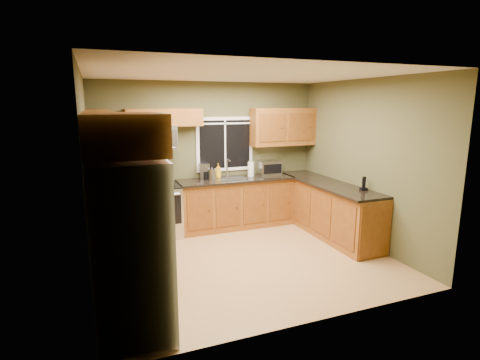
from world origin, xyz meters
TOP-DOWN VIEW (x-y plane):
  - floor at (0.00, 0.00)m, footprint 4.20×4.20m
  - ceiling at (0.00, 0.00)m, footprint 4.20×4.20m
  - back_wall at (0.00, 1.80)m, footprint 4.20×0.00m
  - front_wall at (0.00, -1.80)m, footprint 4.20×0.00m
  - left_wall at (-2.10, 0.00)m, footprint 0.00×3.60m
  - right_wall at (2.10, 0.00)m, footprint 0.00×3.60m
  - window at (0.30, 1.78)m, footprint 1.12×0.03m
  - base_cabinets_left at (-1.80, 0.48)m, footprint 0.60×2.65m
  - countertop_left at (-1.78, 0.48)m, footprint 0.65×2.65m
  - base_cabinets_back at (0.42, 1.50)m, footprint 2.17×0.60m
  - countertop_back at (0.42, 1.48)m, footprint 2.17×0.65m
  - base_cabinets_peninsula at (1.80, 0.54)m, footprint 0.60×2.52m
  - countertop_peninsula at (1.78, 0.55)m, footprint 0.65×2.50m
  - upper_cabinets_left at (-1.94, 0.48)m, footprint 0.33×2.65m
  - upper_cabinets_back_left at (-0.85, 1.64)m, footprint 1.30×0.33m
  - upper_cabinets_back_right at (1.45, 1.64)m, footprint 1.30×0.33m
  - upper_cabinet_over_fridge at (-1.74, -1.30)m, footprint 0.72×0.90m
  - refrigerator at (-1.74, -1.30)m, footprint 0.74×0.90m
  - range at (-1.05, 1.47)m, footprint 0.76×0.69m
  - microwave at (-1.05, 1.61)m, footprint 0.76×0.41m
  - sink at (0.30, 1.49)m, footprint 0.60×0.42m
  - toaster_oven at (1.15, 1.62)m, footprint 0.44×0.34m
  - coffee_maker at (-0.15, 1.64)m, footprint 0.21×0.26m
  - kettle at (-0.05, 1.51)m, footprint 0.18×0.18m
  - paper_towel_roll at (0.74, 1.56)m, footprint 0.14×0.14m
  - soap_bottle_a at (0.12, 1.65)m, footprint 0.14×0.14m
  - soap_bottle_c at (0.00, 1.70)m, footprint 0.18×0.18m
  - cordless_phone at (1.98, -0.17)m, footprint 0.12×0.12m

SIDE VIEW (x-z plane):
  - floor at x=0.00m, z-range 0.00..0.00m
  - base_cabinets_peninsula at x=1.80m, z-range 0.00..0.90m
  - base_cabinets_left at x=-1.80m, z-range 0.00..0.90m
  - base_cabinets_back at x=0.42m, z-range 0.00..0.90m
  - range at x=-1.05m, z-range 0.00..0.94m
  - refrigerator at x=-1.74m, z-range 0.00..1.80m
  - countertop_left at x=-1.78m, z-range 0.90..0.94m
  - countertop_back at x=0.42m, z-range 0.90..0.94m
  - countertop_peninsula at x=1.78m, z-range 0.90..0.94m
  - sink at x=0.30m, z-range 0.77..1.13m
  - cordless_phone at x=1.98m, z-range 0.90..1.12m
  - soap_bottle_c at x=0.00m, z-range 0.94..1.12m
  - kettle at x=-0.05m, z-range 0.93..1.17m
  - toaster_oven at x=1.15m, z-range 0.94..1.21m
  - coffee_maker at x=-0.15m, z-range 0.93..1.22m
  - soap_bottle_a at x=0.12m, z-range 0.94..1.21m
  - paper_towel_roll at x=0.74m, z-range 0.93..1.23m
  - back_wall at x=0.00m, z-range -0.75..3.45m
  - front_wall at x=0.00m, z-range -0.75..3.45m
  - left_wall at x=-2.10m, z-range -0.45..3.15m
  - right_wall at x=2.10m, z-range -0.45..3.15m
  - window at x=0.30m, z-range 1.04..2.06m
  - microwave at x=-1.05m, z-range 1.52..1.94m
  - upper_cabinets_left at x=-1.94m, z-range 1.50..2.22m
  - upper_cabinets_back_right at x=1.45m, z-range 1.50..2.22m
  - upper_cabinet_over_fridge at x=-1.74m, z-range 1.84..2.22m
  - upper_cabinets_back_left at x=-0.85m, z-range 1.92..2.22m
  - ceiling at x=0.00m, z-range 2.70..2.70m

